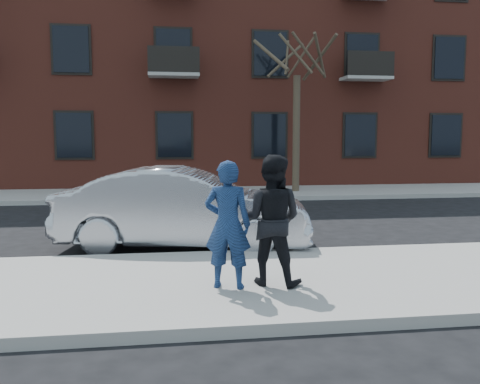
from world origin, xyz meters
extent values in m
plane|color=black|center=(0.00, 0.00, 0.00)|extent=(100.00, 100.00, 0.00)
cube|color=gray|center=(0.00, -0.25, 0.07)|extent=(50.00, 3.50, 0.15)
cube|color=#999691|center=(0.00, 1.55, 0.07)|extent=(50.00, 0.10, 0.15)
cube|color=gray|center=(0.00, 11.25, 0.07)|extent=(50.00, 3.50, 0.15)
cube|color=#999691|center=(0.00, 9.45, 0.07)|extent=(50.00, 0.10, 0.15)
cube|color=maroon|center=(2.00, 18.00, 6.00)|extent=(24.00, 10.00, 12.00)
cube|color=black|center=(3.90, 12.94, 2.20)|extent=(1.30, 0.06, 1.70)
cube|color=black|center=(11.50, 12.94, 2.20)|extent=(1.30, 0.06, 1.70)
cube|color=black|center=(3.90, 12.94, 5.40)|extent=(1.30, 0.06, 1.70)
cube|color=black|center=(11.50, 12.94, 5.40)|extent=(1.30, 0.06, 1.70)
cylinder|color=#352A1F|center=(4.50, 11.00, 2.25)|extent=(0.26, 0.26, 4.20)
imported|color=#999BA3|center=(0.13, 2.51, 0.79)|extent=(5.00, 2.50, 1.57)
imported|color=navy|center=(0.60, -0.59, 1.01)|extent=(0.72, 0.57, 1.71)
cube|color=black|center=(0.62, -0.37, 1.48)|extent=(0.10, 0.14, 0.08)
imported|color=black|center=(1.22, -0.49, 1.04)|extent=(1.07, 0.99, 1.78)
cube|color=black|center=(1.17, -0.26, 1.24)|extent=(0.11, 0.15, 0.06)
camera|label=1|loc=(-0.17, -7.20, 2.18)|focal=38.00mm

